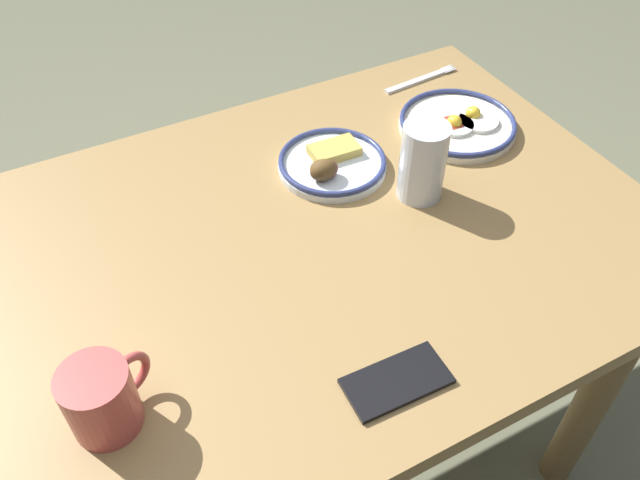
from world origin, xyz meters
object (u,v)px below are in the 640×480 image
object	(u,v)px
plate_center_pancakes	(458,124)
plate_near_main	(331,164)
drinking_glass	(422,165)
cell_phone	(397,381)
coffee_mug	(102,398)
fork_near	(421,79)

from	to	relation	value
plate_center_pancakes	plate_near_main	bearing A→B (deg)	-0.54
plate_center_pancakes	drinking_glass	bearing A→B (deg)	35.53
drinking_glass	cell_phone	distance (m)	0.40
plate_center_pancakes	cell_phone	bearing A→B (deg)	46.05
plate_near_main	drinking_glass	distance (m)	0.17
coffee_mug	cell_phone	distance (m)	0.38
plate_center_pancakes	fork_near	size ratio (longest dim) A/B	1.23
plate_near_main	coffee_mug	world-z (taller)	coffee_mug
plate_near_main	fork_near	bearing A→B (deg)	-150.70
plate_center_pancakes	drinking_glass	size ratio (longest dim) A/B	1.63
coffee_mug	cell_phone	xyz separation A→B (m)	(-0.36, 0.13, -0.05)
coffee_mug	plate_near_main	bearing A→B (deg)	-147.46
cell_phone	plate_near_main	bearing A→B (deg)	-105.59
coffee_mug	drinking_glass	distance (m)	0.63
plate_near_main	plate_center_pancakes	size ratio (longest dim) A/B	0.87
plate_center_pancakes	coffee_mug	world-z (taller)	coffee_mug
coffee_mug	drinking_glass	size ratio (longest dim) A/B	0.84
drinking_glass	fork_near	xyz separation A→B (m)	(-0.22, -0.31, -0.06)
plate_center_pancakes	cell_phone	distance (m)	0.61
drinking_glass	cell_phone	world-z (taller)	drinking_glass
cell_phone	fork_near	bearing A→B (deg)	-124.75
plate_near_main	plate_center_pancakes	distance (m)	0.29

